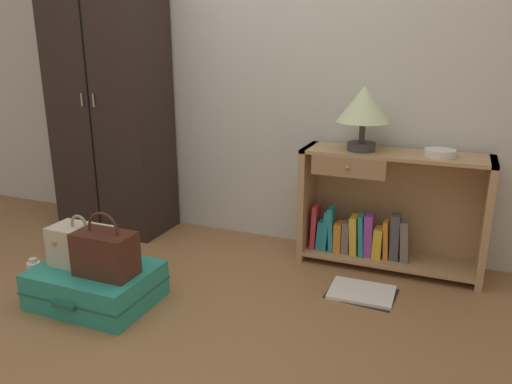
# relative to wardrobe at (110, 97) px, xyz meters

# --- Properties ---
(ground_plane) EXTENTS (9.00, 9.00, 0.00)m
(ground_plane) POSITION_rel_wardrobe_xyz_m (1.12, -1.20, -1.00)
(ground_plane) COLOR olive
(back_wall) EXTENTS (6.40, 0.10, 2.60)m
(back_wall) POSITION_rel_wardrobe_xyz_m (1.12, 0.30, 0.30)
(back_wall) COLOR beige
(back_wall) RESTS_ON ground_plane
(wardrobe) EXTENTS (0.80, 0.47, 2.00)m
(wardrobe) POSITION_rel_wardrobe_xyz_m (0.00, 0.00, 0.00)
(wardrobe) COLOR black
(wardrobe) RESTS_ON ground_plane
(bookshelf) EXTENTS (1.12, 0.34, 0.74)m
(bookshelf) POSITION_rel_wardrobe_xyz_m (1.98, 0.07, -0.65)
(bookshelf) COLOR tan
(bookshelf) RESTS_ON ground_plane
(table_lamp) EXTENTS (0.32, 0.32, 0.39)m
(table_lamp) POSITION_rel_wardrobe_xyz_m (1.83, 0.03, 0.01)
(table_lamp) COLOR #3D3838
(table_lamp) RESTS_ON bookshelf
(bowl) EXTENTS (0.17, 0.17, 0.04)m
(bowl) POSITION_rel_wardrobe_xyz_m (2.28, 0.02, -0.23)
(bowl) COLOR silver
(bowl) RESTS_ON bookshelf
(suitcase_large) EXTENTS (0.64, 0.50, 0.20)m
(suitcase_large) POSITION_rel_wardrobe_xyz_m (0.62, -1.02, -0.90)
(suitcase_large) COLOR teal
(suitcase_large) RESTS_ON ground_plane
(train_case) EXTENTS (0.33, 0.20, 0.29)m
(train_case) POSITION_rel_wardrobe_xyz_m (0.54, -1.02, -0.68)
(train_case) COLOR beige
(train_case) RESTS_ON suitcase_large
(handbag) EXTENTS (0.32, 0.18, 0.35)m
(handbag) POSITION_rel_wardrobe_xyz_m (0.74, -1.06, -0.67)
(handbag) COLOR #472319
(handbag) RESTS_ON suitcase_large
(bottle) EXTENTS (0.07, 0.07, 0.17)m
(bottle) POSITION_rel_wardrobe_xyz_m (0.16, -1.01, -0.92)
(bottle) COLOR white
(bottle) RESTS_ON ground_plane
(open_book_on_floor) EXTENTS (0.39, 0.31, 0.02)m
(open_book_on_floor) POSITION_rel_wardrobe_xyz_m (1.96, -0.38, -0.99)
(open_book_on_floor) COLOR white
(open_book_on_floor) RESTS_ON ground_plane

